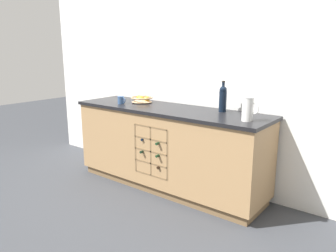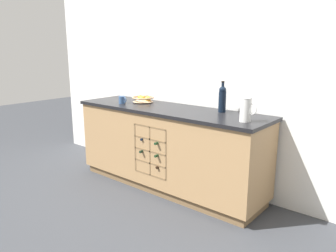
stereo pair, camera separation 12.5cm
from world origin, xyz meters
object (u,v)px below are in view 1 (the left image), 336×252
(ceramic_mug, at_px, (121,100))
(standing_wine_bottle, at_px, (223,98))
(white_pitcher, at_px, (248,109))
(fruit_bowl, at_px, (142,99))

(ceramic_mug, distance_m, standing_wine_bottle, 1.20)
(standing_wine_bottle, bearing_deg, ceramic_mug, -165.90)
(standing_wine_bottle, bearing_deg, white_pitcher, -33.36)
(ceramic_mug, bearing_deg, white_pitcher, 1.34)
(fruit_bowl, xyz_separation_m, standing_wine_bottle, (1.03, 0.07, 0.10))
(white_pitcher, bearing_deg, ceramic_mug, -178.66)
(white_pitcher, xyz_separation_m, standing_wine_bottle, (-0.39, 0.26, 0.03))
(fruit_bowl, relative_size, standing_wine_bottle, 0.84)
(fruit_bowl, height_order, standing_wine_bottle, standing_wine_bottle)
(standing_wine_bottle, bearing_deg, fruit_bowl, -175.94)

